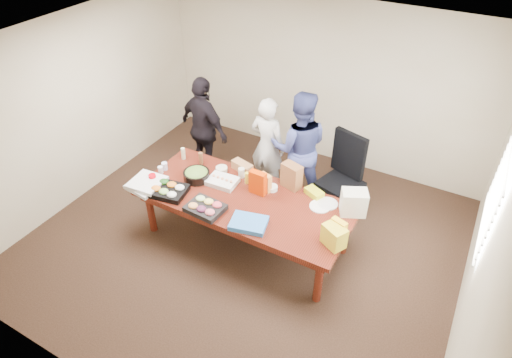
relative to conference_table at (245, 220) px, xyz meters
The scene contains 39 objects.
floor 0.39m from the conference_table, ahead, with size 5.50×5.00×0.02m, color #47301E.
ceiling 2.33m from the conference_table, ahead, with size 5.50×5.00×0.02m, color white.
wall_back 2.68m from the conference_table, 90.00° to the left, with size 5.50×0.04×2.70m, color beige.
wall_front 2.68m from the conference_table, 90.00° to the right, with size 5.50×0.04×2.70m, color beige.
wall_left 2.92m from the conference_table, behind, with size 0.04×5.00×2.70m, color beige.
wall_right 2.92m from the conference_table, ahead, with size 0.04×5.00×2.70m, color beige.
window_panel 3.00m from the conference_table, 12.44° to the left, with size 0.03×1.40×1.10m, color white.
window_blinds 2.97m from the conference_table, 12.62° to the left, with size 0.04×1.36×1.00m, color beige.
conference_table is the anchor object (origin of this frame).
office_chair 1.45m from the conference_table, 50.83° to the left, with size 0.62×0.62×1.22m, color black.
person_center 1.29m from the conference_table, 103.86° to the left, with size 0.58×0.38×1.58m, color silver.
person_right 1.36m from the conference_table, 81.60° to the left, with size 0.85×0.66×1.75m, color #38407D.
person_left 1.78m from the conference_table, 141.68° to the left, with size 0.99×0.41×1.70m, color black.
veggie_tray 1.09m from the conference_table, 157.27° to the right, with size 0.47×0.37×0.07m, color black.
fruit_tray 0.67m from the conference_table, 125.52° to the right, with size 0.45×0.35×0.07m, color black.
sheet_cake 0.60m from the conference_table, 162.86° to the left, with size 0.39×0.29×0.07m, color silver.
salad_bowl 0.90m from the conference_table, behind, with size 0.36×0.36×0.12m, color black.
chip_bag_blue 0.65m from the conference_table, 54.35° to the right, with size 0.43×0.32×0.06m, color blue.
chip_bag_red 0.58m from the conference_table, 63.91° to the left, with size 0.23×0.09×0.33m, color #D23400.
chip_bag_yellow 1.40m from the conference_table, ahead, with size 0.19×0.07×0.28m, color yellow.
chip_bag_orange 0.60m from the conference_table, 60.88° to the left, with size 0.17×0.07×0.26m, color #DA8C3F.
mayo_jar 0.65m from the conference_table, 125.46° to the left, with size 0.09×0.09×0.14m, color silver.
mustard_bottle 0.56m from the conference_table, 114.80° to the left, with size 0.06×0.06×0.17m, color yellow.
dressing_bottle 1.11m from the conference_table, 158.39° to the left, with size 0.06×0.06×0.19m, color brown.
ranch_bottle 1.36m from the conference_table, 163.93° to the left, with size 0.06×0.06×0.18m, color beige.
banana_bunch 0.99m from the conference_table, 33.40° to the left, with size 0.24×0.14×0.08m, color yellow.
bread_loaf 0.76m from the conference_table, 123.37° to the left, with size 0.31×0.13×0.12m, color #A06C41.
kraft_bag 0.86m from the conference_table, 51.45° to the left, with size 0.27×0.15×0.35m, color brown.
red_cup 1.36m from the conference_table, 165.93° to the right, with size 0.10×0.10×0.13m, color #C3010D.
clear_cup_a 1.37m from the conference_table, behind, with size 0.07×0.07×0.10m, color white.
clear_cup_b 1.37m from the conference_table, behind, with size 0.08×0.08×0.11m, color white.
pizza_box_lower 1.40m from the conference_table, 161.50° to the right, with size 0.42×0.42×0.05m, color silver.
pizza_box_upper 1.40m from the conference_table, 161.61° to the right, with size 0.42×0.42×0.05m, color white.
plate_a 1.04m from the conference_table, 19.12° to the left, with size 0.27×0.27×0.02m, color white.
plate_b 1.13m from the conference_table, 22.86° to the left, with size 0.26×0.26×0.02m, color silver.
dip_bowl_a 0.57m from the conference_table, 55.89° to the left, with size 0.15×0.15×0.06m, color white.
dip_bowl_b 0.80m from the conference_table, 148.21° to the left, with size 0.16×0.16×0.07m, color beige.
grocery_bag_white 1.47m from the conference_table, 17.42° to the left, with size 0.31×0.22×0.33m, color beige.
grocery_bag_yellow 1.40m from the conference_table, ahead, with size 0.26×0.18×0.26m, color yellow.
Camera 1 is at (2.25, -3.75, 4.36)m, focal length 30.87 mm.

